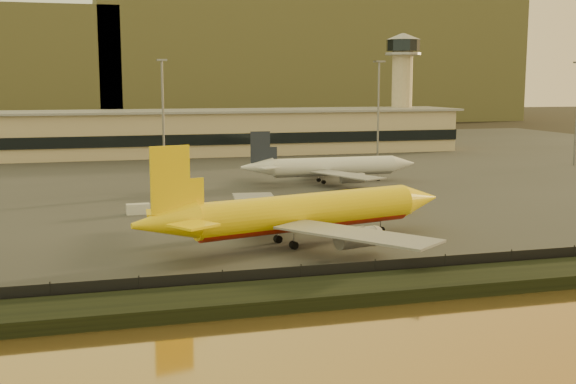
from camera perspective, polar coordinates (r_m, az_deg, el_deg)
ground at (r=87.07m, az=2.39°, el=-5.06°), size 900.00×900.00×0.00m
embankment at (r=71.46m, az=6.62°, el=-7.60°), size 320.00×7.00×1.40m
tarmac at (r=178.57m, az=-7.03°, el=2.00°), size 320.00×220.00×0.20m
perimeter_fence at (r=74.88m, az=5.47°, el=-6.35°), size 300.00×0.05×2.20m
terminal_building at (r=206.83m, az=-12.32°, el=4.49°), size 202.00×25.00×12.60m
control_tower at (r=232.27m, az=9.02°, el=8.82°), size 11.20×11.20×35.50m
apron_light_masts at (r=160.87m, az=-0.73°, el=6.91°), size 152.20×12.20×25.40m
distant_hills at (r=420.62m, az=-15.03°, el=9.85°), size 470.00×160.00×70.00m
dhl_cargo_jet at (r=91.67m, az=1.11°, el=-1.68°), size 44.17×42.36×13.35m
white_narrowbody_jet at (r=148.21m, az=3.38°, el=1.99°), size 37.46×36.72×10.80m
gse_vehicle_yellow at (r=114.97m, az=8.57°, el=-1.17°), size 4.39×2.01×1.96m
gse_vehicle_white at (r=115.21m, az=-11.76°, el=-1.32°), size 3.65×1.70×1.63m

